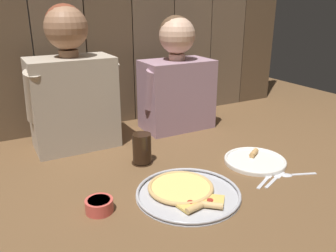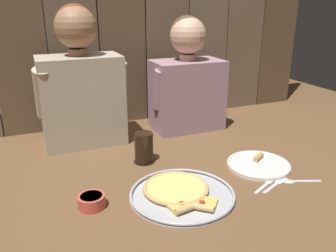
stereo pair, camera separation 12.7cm
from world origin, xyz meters
name	(u,v)px [view 2 (the right image)]	position (x,y,z in m)	size (l,w,h in m)	color
ground_plane	(182,181)	(0.00, 0.00, 0.00)	(3.20, 3.20, 0.00)	brown
pizza_tray	(180,192)	(-0.05, -0.09, 0.01)	(0.35, 0.35, 0.03)	#B2B2B7
dinner_plate	(258,164)	(0.33, -0.01, 0.01)	(0.25, 0.25, 0.03)	white
drinking_glass	(144,148)	(-0.07, 0.20, 0.06)	(0.09, 0.09, 0.12)	black
dipping_bowl	(92,201)	(-0.33, -0.05, 0.02)	(0.09, 0.09, 0.04)	#CC4C42
table_fork	(265,185)	(0.26, -0.15, 0.00)	(0.12, 0.07, 0.01)	silver
table_knife	(275,185)	(0.29, -0.16, 0.00)	(0.15, 0.08, 0.01)	silver
table_spoon	(295,181)	(0.38, -0.16, 0.00)	(0.14, 0.07, 0.01)	silver
diner_left	(81,83)	(-0.26, 0.51, 0.28)	(0.39, 0.22, 0.61)	#B2A38E
diner_right	(187,79)	(0.26, 0.51, 0.25)	(0.38, 0.21, 0.56)	gray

